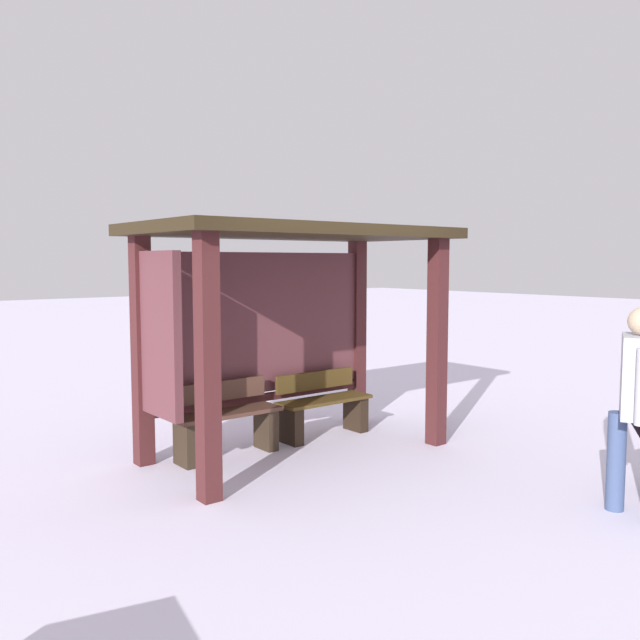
{
  "coord_description": "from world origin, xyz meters",
  "views": [
    {
      "loc": [
        -3.95,
        -5.33,
        1.94
      ],
      "look_at": [
        0.25,
        -0.05,
        1.34
      ],
      "focal_mm": 37.64,
      "sensor_mm": 36.0,
      "label": 1
    }
  ],
  "objects_px": {
    "bench_left_inside": "(226,422)",
    "bench_center_inside": "(323,407)",
    "person_walking": "(639,395)",
    "bus_shelter": "(279,286)"
  },
  "relations": [
    {
      "from": "bus_shelter",
      "to": "person_walking",
      "type": "xyz_separation_m",
      "value": [
        1.09,
        -3.14,
        -0.75
      ]
    },
    {
      "from": "bench_left_inside",
      "to": "person_walking",
      "type": "bearing_deg",
      "value": -64.09
    },
    {
      "from": "bench_left_inside",
      "to": "bench_center_inside",
      "type": "height_order",
      "value": "bench_left_inside"
    },
    {
      "from": "bench_left_inside",
      "to": "bench_center_inside",
      "type": "relative_size",
      "value": 1.0
    },
    {
      "from": "bench_left_inside",
      "to": "person_walking",
      "type": "relative_size",
      "value": 0.7
    },
    {
      "from": "bus_shelter",
      "to": "bench_left_inside",
      "type": "xyz_separation_m",
      "value": [
        -0.52,
        0.17,
        -1.35
      ]
    },
    {
      "from": "person_walking",
      "to": "bus_shelter",
      "type": "bearing_deg",
      "value": 109.07
    },
    {
      "from": "bus_shelter",
      "to": "person_walking",
      "type": "height_order",
      "value": "bus_shelter"
    },
    {
      "from": "bench_center_inside",
      "to": "person_walking",
      "type": "relative_size",
      "value": 0.7
    },
    {
      "from": "bus_shelter",
      "to": "bench_center_inside",
      "type": "xyz_separation_m",
      "value": [
        0.71,
        0.17,
        -1.37
      ]
    }
  ]
}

